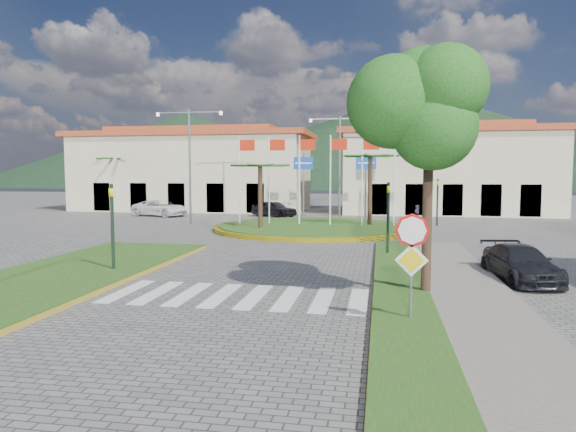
% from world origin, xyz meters
% --- Properties ---
extents(ground, '(160.00, 160.00, 0.00)m').
position_xyz_m(ground, '(0.00, 0.00, 0.00)').
color(ground, '#5C5957').
rests_on(ground, ground).
extents(sidewalk_right, '(4.00, 28.00, 0.15)m').
position_xyz_m(sidewalk_right, '(6.00, 2.00, 0.07)').
color(sidewalk_right, gray).
rests_on(sidewalk_right, ground).
extents(verge_right, '(1.60, 28.00, 0.18)m').
position_xyz_m(verge_right, '(4.80, 2.00, 0.09)').
color(verge_right, '#234714').
rests_on(verge_right, ground).
extents(median_left, '(5.00, 14.00, 0.18)m').
position_xyz_m(median_left, '(-6.50, 6.00, 0.09)').
color(median_left, '#234714').
rests_on(median_left, ground).
extents(crosswalk, '(8.00, 3.00, 0.01)m').
position_xyz_m(crosswalk, '(0.00, 4.00, 0.01)').
color(crosswalk, silver).
rests_on(crosswalk, ground).
extents(roundabout_island, '(12.70, 12.70, 6.00)m').
position_xyz_m(roundabout_island, '(0.00, 22.00, 0.17)').
color(roundabout_island, yellow).
rests_on(roundabout_island, ground).
extents(stop_sign, '(0.80, 0.11, 2.65)m').
position_xyz_m(stop_sign, '(4.90, 1.96, 1.79)').
color(stop_sign, slate).
rests_on(stop_sign, ground).
extents(deciduous_tree, '(3.60, 3.60, 6.80)m').
position_xyz_m(deciduous_tree, '(5.50, 5.00, 5.18)').
color(deciduous_tree, black).
rests_on(deciduous_tree, ground).
extents(traffic_light_left, '(0.15, 0.18, 3.20)m').
position_xyz_m(traffic_light_left, '(-5.20, 6.50, 1.94)').
color(traffic_light_left, black).
rests_on(traffic_light_left, ground).
extents(traffic_light_right, '(0.15, 0.18, 3.20)m').
position_xyz_m(traffic_light_right, '(4.50, 12.00, 1.94)').
color(traffic_light_right, black).
rests_on(traffic_light_right, ground).
extents(traffic_light_far, '(0.18, 0.15, 3.20)m').
position_xyz_m(traffic_light_far, '(8.00, 26.00, 1.94)').
color(traffic_light_far, black).
rests_on(traffic_light_far, ground).
extents(direction_sign_west, '(1.60, 0.14, 5.20)m').
position_xyz_m(direction_sign_west, '(-2.00, 30.97, 3.53)').
color(direction_sign_west, slate).
rests_on(direction_sign_west, ground).
extents(direction_sign_east, '(1.60, 0.14, 5.20)m').
position_xyz_m(direction_sign_east, '(3.00, 30.97, 3.53)').
color(direction_sign_east, slate).
rests_on(direction_sign_east, ground).
extents(street_lamp_centre, '(4.80, 0.16, 8.00)m').
position_xyz_m(street_lamp_centre, '(1.00, 30.00, 4.50)').
color(street_lamp_centre, slate).
rests_on(street_lamp_centre, ground).
extents(street_lamp_west, '(4.80, 0.16, 8.00)m').
position_xyz_m(street_lamp_west, '(-9.00, 24.00, 4.50)').
color(street_lamp_west, slate).
rests_on(street_lamp_west, ground).
extents(building_left, '(23.32, 9.54, 8.05)m').
position_xyz_m(building_left, '(-14.00, 38.00, 3.90)').
color(building_left, '#C4BB94').
rests_on(building_left, ground).
extents(building_right, '(19.08, 9.54, 8.05)m').
position_xyz_m(building_right, '(10.00, 38.00, 3.90)').
color(building_right, '#C4BB94').
rests_on(building_right, ground).
extents(hill_far_west, '(140.00, 140.00, 22.00)m').
position_xyz_m(hill_far_west, '(-55.00, 140.00, 11.00)').
color(hill_far_west, black).
rests_on(hill_far_west, ground).
extents(hill_far_mid, '(180.00, 180.00, 30.00)m').
position_xyz_m(hill_far_mid, '(15.00, 160.00, 15.00)').
color(hill_far_mid, black).
rests_on(hill_far_mid, ground).
extents(hill_near_back, '(110.00, 110.00, 16.00)m').
position_xyz_m(hill_near_back, '(-10.00, 130.00, 8.00)').
color(hill_near_back, black).
rests_on(hill_near_back, ground).
extents(white_van, '(5.29, 3.54, 1.35)m').
position_xyz_m(white_van, '(-13.97, 30.00, 0.67)').
color(white_van, white).
rests_on(white_van, ground).
extents(car_dark_a, '(4.21, 2.96, 1.33)m').
position_xyz_m(car_dark_a, '(-4.47, 31.17, 0.67)').
color(car_dark_a, black).
rests_on(car_dark_a, ground).
extents(car_dark_b, '(4.14, 2.54, 1.29)m').
position_xyz_m(car_dark_b, '(8.66, 34.65, 0.64)').
color(car_dark_b, black).
rests_on(car_dark_b, ground).
extents(car_side_right, '(2.18, 4.22, 1.17)m').
position_xyz_m(car_side_right, '(8.79, 7.76, 0.58)').
color(car_side_right, black).
rests_on(car_side_right, ground).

